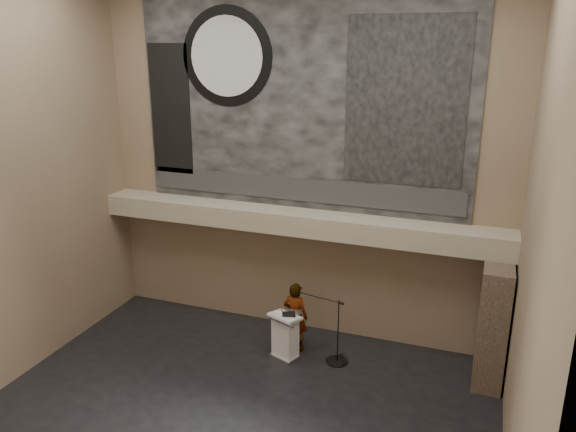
% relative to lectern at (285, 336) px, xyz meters
% --- Properties ---
extents(floor, '(10.00, 10.00, 0.00)m').
position_rel_lectern_xyz_m(floor, '(-0.23, -2.40, -0.55)').
color(floor, black).
rests_on(floor, ground).
extents(wall_back, '(10.00, 0.02, 8.50)m').
position_rel_lectern_xyz_m(wall_back, '(-0.23, 1.60, 3.70)').
color(wall_back, '#78654C').
rests_on(wall_back, floor).
extents(wall_front, '(10.00, 0.02, 8.50)m').
position_rel_lectern_xyz_m(wall_front, '(-0.23, -6.40, 3.70)').
color(wall_front, '#78654C').
rests_on(wall_front, floor).
extents(wall_left, '(0.02, 8.00, 8.50)m').
position_rel_lectern_xyz_m(wall_left, '(-5.23, -2.40, 3.70)').
color(wall_left, '#78654C').
rests_on(wall_left, floor).
extents(wall_right, '(0.02, 8.00, 8.50)m').
position_rel_lectern_xyz_m(wall_right, '(4.77, -2.40, 3.70)').
color(wall_right, '#78654C').
rests_on(wall_right, floor).
extents(soffit, '(10.00, 0.80, 0.50)m').
position_rel_lectern_xyz_m(soffit, '(-0.23, 1.20, 2.40)').
color(soffit, tan).
rests_on(soffit, wall_back).
extents(sprinkler_left, '(0.04, 0.04, 0.06)m').
position_rel_lectern_xyz_m(sprinkler_left, '(-1.83, 1.15, 2.12)').
color(sprinkler_left, '#B2893D').
rests_on(sprinkler_left, soffit).
extents(sprinkler_right, '(0.04, 0.04, 0.06)m').
position_rel_lectern_xyz_m(sprinkler_right, '(1.67, 1.15, 2.12)').
color(sprinkler_right, '#B2893D').
rests_on(sprinkler_right, soffit).
extents(banner, '(8.00, 0.05, 5.00)m').
position_rel_lectern_xyz_m(banner, '(-0.23, 1.57, 5.15)').
color(banner, black).
rests_on(banner, wall_back).
extents(banner_text_strip, '(7.76, 0.02, 0.55)m').
position_rel_lectern_xyz_m(banner_text_strip, '(-0.23, 1.53, 3.10)').
color(banner_text_strip, '#2A2A2A').
rests_on(banner_text_strip, banner).
extents(banner_clock_rim, '(2.30, 0.02, 2.30)m').
position_rel_lectern_xyz_m(banner_clock_rim, '(-2.03, 1.53, 6.15)').
color(banner_clock_rim, black).
rests_on(banner_clock_rim, banner).
extents(banner_clock_face, '(1.84, 0.02, 1.84)m').
position_rel_lectern_xyz_m(banner_clock_face, '(-2.03, 1.51, 6.15)').
color(banner_clock_face, silver).
rests_on(banner_clock_face, banner).
extents(banner_building_print, '(2.60, 0.02, 3.60)m').
position_rel_lectern_xyz_m(banner_building_print, '(2.17, 1.53, 5.25)').
color(banner_building_print, black).
rests_on(banner_building_print, banner).
extents(banner_brick_print, '(1.10, 0.02, 3.20)m').
position_rel_lectern_xyz_m(banner_brick_print, '(-3.63, 1.53, 4.85)').
color(banner_brick_print, black).
rests_on(banner_brick_print, banner).
extents(stone_pier, '(0.60, 1.40, 2.70)m').
position_rel_lectern_xyz_m(stone_pier, '(4.42, 0.75, 0.80)').
color(stone_pier, '#3F3127').
rests_on(stone_pier, floor).
extents(lectern, '(0.81, 0.70, 1.13)m').
position_rel_lectern_xyz_m(lectern, '(0.00, 0.00, 0.00)').
color(lectern, silver).
rests_on(lectern, floor).
extents(binder, '(0.37, 0.34, 0.04)m').
position_rel_lectern_xyz_m(binder, '(0.08, 0.03, 0.56)').
color(binder, black).
rests_on(binder, lectern).
extents(papers, '(0.29, 0.33, 0.00)m').
position_rel_lectern_xyz_m(papers, '(-0.16, -0.01, 0.55)').
color(papers, white).
rests_on(papers, lectern).
extents(speaker_person, '(0.66, 0.46, 1.70)m').
position_rel_lectern_xyz_m(speaker_person, '(0.08, 0.46, 0.30)').
color(speaker_person, white).
rests_on(speaker_person, floor).
extents(mic_stand, '(1.49, 0.52, 1.56)m').
position_rel_lectern_xyz_m(mic_stand, '(1.14, 0.25, -0.31)').
color(mic_stand, black).
rests_on(mic_stand, floor).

